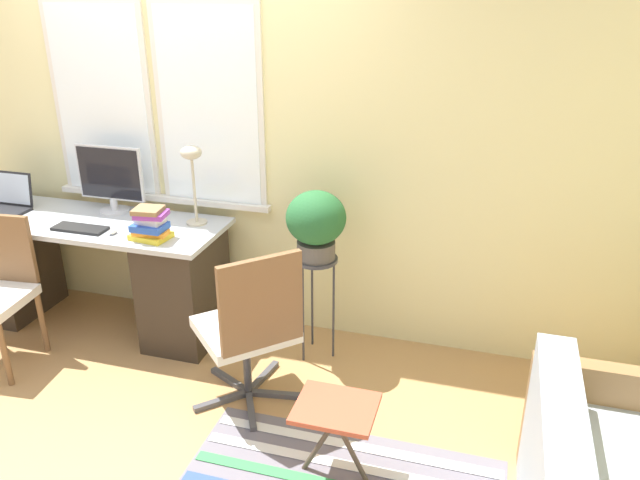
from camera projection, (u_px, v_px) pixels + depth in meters
The scene contains 13 objects.
ground_plane at pixel (152, 360), 3.86m from camera, with size 14.00×14.00×0.00m, color tan.
wall_back_with_window at pixel (186, 120), 3.95m from camera, with size 9.00×0.12×2.70m.
desk at pixel (93, 270), 4.12m from camera, with size 1.81×0.62×0.76m.
laptop at pixel (5, 203), 4.11m from camera, with size 0.31×0.26×0.24m.
monitor at pixel (111, 178), 4.03m from camera, with size 0.46×0.19×0.44m.
keyboard at pixel (80, 228), 3.82m from camera, with size 0.34×0.13×0.02m.
mouse at pixel (113, 231), 3.75m from camera, with size 0.04×0.07×0.03m.
desk_lamp at pixel (192, 164), 3.78m from camera, with size 0.13×0.13×0.50m.
book_stack at pixel (150, 225), 3.65m from camera, with size 0.24×0.19×0.20m.
office_chair_swivel at pixel (250, 327), 3.29m from camera, with size 0.67×0.67×0.95m.
plant_stand at pixel (316, 270), 3.70m from camera, with size 0.26×0.26×0.66m.
potted_plant at pixel (316, 222), 3.58m from camera, with size 0.35×0.35×0.41m.
folding_stool at pixel (336, 414), 2.83m from camera, with size 0.37×0.31×0.41m.
Camera 1 is at (1.91, -2.83, 2.19)m, focal length 35.00 mm.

